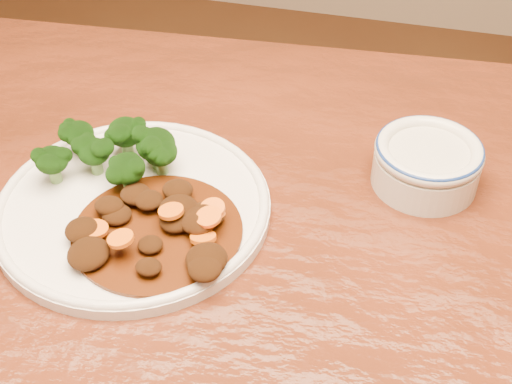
# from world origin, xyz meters

# --- Properties ---
(dining_table) EXTENTS (1.56, 1.01, 0.75)m
(dining_table) POSITION_xyz_m (0.00, 0.00, 0.67)
(dining_table) COLOR #5B2210
(dining_table) RESTS_ON ground
(dinner_plate) EXTENTS (0.31, 0.31, 0.02)m
(dinner_plate) POSITION_xyz_m (-0.17, 0.04, 0.76)
(dinner_plate) COLOR silver
(dinner_plate) RESTS_ON dining_table
(broccoli_florets) EXTENTS (0.15, 0.11, 0.05)m
(broccoli_florets) POSITION_xyz_m (-0.20, 0.09, 0.79)
(broccoli_florets) COLOR #66974E
(broccoli_florets) RESTS_ON dinner_plate
(mince_stew) EXTENTS (0.18, 0.18, 0.03)m
(mince_stew) POSITION_xyz_m (-0.12, -0.00, 0.77)
(mince_stew) COLOR #462007
(mince_stew) RESTS_ON dinner_plate
(dip_bowl) EXTENTS (0.12, 0.12, 0.06)m
(dip_bowl) POSITION_xyz_m (0.14, 0.17, 0.78)
(dip_bowl) COLOR beige
(dip_bowl) RESTS_ON dining_table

